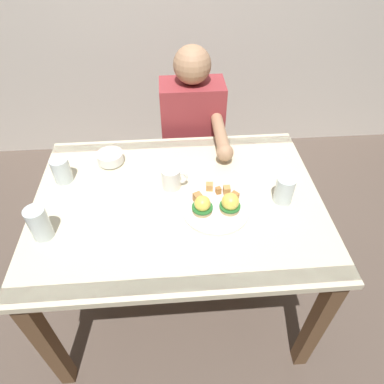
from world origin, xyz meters
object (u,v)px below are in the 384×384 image
fork (201,163)px  water_glass_extra (284,191)px  fruit_bowl (110,158)px  coffee_mug (172,178)px  water_glass_far (40,225)px  diner_person (193,135)px  dining_table (178,217)px  water_glass_near (62,172)px  eggs_benedict_plate (216,206)px

fork → water_glass_extra: size_ratio=1.32×
fork → water_glass_extra: 0.42m
fruit_bowl → coffee_mug: 0.34m
fruit_bowl → water_glass_far: 0.47m
fruit_bowl → diner_person: diner_person is taller
dining_table → fruit_bowl: (-0.30, 0.27, 0.14)m
dining_table → coffee_mug: size_ratio=10.77×
dining_table → diner_person: 0.61m
dining_table → water_glass_extra: (0.43, -0.04, 0.16)m
fruit_bowl → water_glass_near: bearing=-150.9°
fruit_bowl → fork: 0.42m
dining_table → fork: (0.12, 0.24, 0.11)m
water_glass_near → dining_table: bearing=-18.1°
coffee_mug → water_glass_extra: bearing=-14.6°
fork → water_glass_far: (-0.63, -0.39, 0.06)m
fruit_bowl → water_glass_extra: water_glass_extra is taller
fork → eggs_benedict_plate: bearing=-84.4°
fruit_bowl → water_glass_near: water_glass_near is taller
coffee_mug → diner_person: 0.55m
water_glass_near → diner_person: diner_person is taller
water_glass_extra → coffee_mug: bearing=165.4°
fork → diner_person: 0.38m
coffee_mug → fork: (0.14, 0.15, -0.05)m
dining_table → water_glass_near: size_ratio=10.60×
coffee_mug → fork: size_ratio=0.72×
water_glass_far → water_glass_extra: size_ratio=1.16×
dining_table → fruit_bowl: bearing=138.0°
coffee_mug → diner_person: diner_person is taller
fork → diner_person: (-0.01, 0.37, -0.09)m
eggs_benedict_plate → diner_person: 0.69m
dining_table → coffee_mug: coffee_mug is taller
eggs_benedict_plate → coffee_mug: (-0.17, 0.16, 0.02)m
coffee_mug → water_glass_far: 0.54m
dining_table → coffee_mug: 0.18m
eggs_benedict_plate → diner_person: (-0.04, 0.68, -0.12)m
eggs_benedict_plate → diner_person: size_ratio=0.24×
coffee_mug → fork: bearing=47.1°
water_glass_near → fruit_bowl: bearing=29.1°
dining_table → fork: 0.29m
fruit_bowl → dining_table: bearing=-42.0°
water_glass_near → water_glass_far: water_glass_far is taller
eggs_benedict_plate → water_glass_extra: 0.29m
dining_table → water_glass_extra: 0.46m
water_glass_near → eggs_benedict_plate: bearing=-20.1°
eggs_benedict_plate → dining_table: bearing=153.7°
eggs_benedict_plate → coffee_mug: bearing=137.7°
dining_table → eggs_benedict_plate: size_ratio=4.44×
coffee_mug → diner_person: (0.13, 0.52, -0.14)m
water_glass_near → water_glass_extra: size_ratio=0.96×
coffee_mug → water_glass_near: bearing=170.5°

